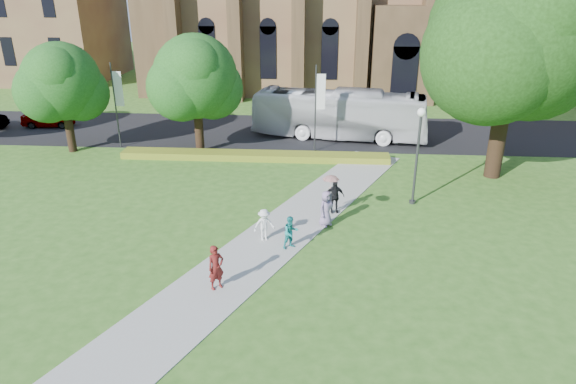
# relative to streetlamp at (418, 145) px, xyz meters

# --- Properties ---
(ground) EXTENTS (160.00, 160.00, 0.00)m
(ground) POSITION_rel_streetlamp_xyz_m (-7.50, -6.50, -3.30)
(ground) COLOR #34651E
(ground) RESTS_ON ground
(road) EXTENTS (160.00, 10.00, 0.02)m
(road) POSITION_rel_streetlamp_xyz_m (-7.50, 13.50, -3.29)
(road) COLOR black
(road) RESTS_ON ground
(footpath) EXTENTS (15.58, 28.54, 0.04)m
(footpath) POSITION_rel_streetlamp_xyz_m (-7.50, -5.50, -3.28)
(footpath) COLOR #B2B2A8
(footpath) RESTS_ON ground
(flower_hedge) EXTENTS (18.00, 1.40, 0.45)m
(flower_hedge) POSITION_rel_streetlamp_xyz_m (-9.50, 6.70, -3.07)
(flower_hedge) COLOR #B09723
(flower_hedge) RESTS_ON ground
(streetlamp) EXTENTS (0.44, 0.44, 5.24)m
(streetlamp) POSITION_rel_streetlamp_xyz_m (0.00, 0.00, 0.00)
(streetlamp) COLOR #38383D
(streetlamp) RESTS_ON ground
(large_tree) EXTENTS (9.60, 9.60, 13.20)m
(large_tree) POSITION_rel_streetlamp_xyz_m (5.50, 4.50, 5.07)
(large_tree) COLOR #332114
(large_tree) RESTS_ON ground
(street_tree_0) EXTENTS (5.20, 5.20, 7.50)m
(street_tree_0) POSITION_rel_streetlamp_xyz_m (-22.50, 7.50, 1.58)
(street_tree_0) COLOR #332114
(street_tree_0) RESTS_ON ground
(street_tree_1) EXTENTS (5.60, 5.60, 8.05)m
(street_tree_1) POSITION_rel_streetlamp_xyz_m (-13.50, 8.00, 1.93)
(street_tree_1) COLOR #332114
(street_tree_1) RESTS_ON ground
(banner_pole_0) EXTENTS (0.70, 0.10, 6.00)m
(banner_pole_0) POSITION_rel_streetlamp_xyz_m (-5.39, 8.70, 0.09)
(banner_pole_0) COLOR #38383D
(banner_pole_0) RESTS_ON ground
(banner_pole_1) EXTENTS (0.70, 0.10, 6.00)m
(banner_pole_1) POSITION_rel_streetlamp_xyz_m (-19.39, 8.70, 0.09)
(banner_pole_1) COLOR #38383D
(banner_pole_1) RESTS_ON ground
(tour_coach) EXTENTS (13.41, 5.23, 3.64)m
(tour_coach) POSITION_rel_streetlamp_xyz_m (-3.74, 12.11, -1.45)
(tour_coach) COLOR silver
(tour_coach) RESTS_ON road
(car_0) EXTENTS (4.21, 2.00, 1.39)m
(car_0) POSITION_rel_streetlamp_xyz_m (-27.34, 13.59, -2.58)
(car_0) COLOR gray
(car_0) RESTS_ON road
(pedestrian_0) EXTENTS (0.80, 0.77, 1.84)m
(pedestrian_0) POSITION_rel_streetlamp_xyz_m (-8.93, -8.95, -2.34)
(pedestrian_0) COLOR maroon
(pedestrian_0) RESTS_ON footpath
(pedestrian_1) EXTENTS (0.94, 0.90, 1.53)m
(pedestrian_1) POSITION_rel_streetlamp_xyz_m (-6.25, -5.50, -2.49)
(pedestrian_1) COLOR teal
(pedestrian_1) RESTS_ON footpath
(pedestrian_2) EXTENTS (1.13, 0.89, 1.53)m
(pedestrian_2) POSITION_rel_streetlamp_xyz_m (-7.53, -4.83, -2.49)
(pedestrian_2) COLOR silver
(pedestrian_2) RESTS_ON footpath
(pedestrian_3) EXTENTS (1.10, 0.62, 1.76)m
(pedestrian_3) POSITION_rel_streetlamp_xyz_m (-4.27, -1.53, -2.37)
(pedestrian_3) COLOR black
(pedestrian_3) RESTS_ON footpath
(pedestrian_4) EXTENTS (1.03, 1.02, 1.80)m
(pedestrian_4) POSITION_rel_streetlamp_xyz_m (-4.68, -3.10, -2.36)
(pedestrian_4) COLOR slate
(pedestrian_4) RESTS_ON footpath
(parasol) EXTENTS (1.00, 1.00, 0.68)m
(parasol) POSITION_rel_streetlamp_xyz_m (-4.50, -3.00, -1.11)
(parasol) COLOR tan
(parasol) RESTS_ON pedestrian_4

